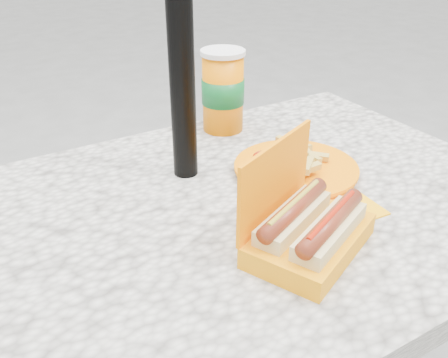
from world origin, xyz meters
TOP-DOWN VIEW (x-y plane):
  - picnic_table at (0.00, 0.00)m, footprint 1.20×0.80m
  - hotdog_box at (0.05, -0.17)m, footprint 0.25×0.22m
  - fries_plate at (0.19, 0.03)m, footprint 0.28×0.35m
  - soda_cup at (0.19, 0.32)m, footprint 0.11×0.11m

SIDE VIEW (x-z plane):
  - picnic_table at x=0.00m, z-range 0.27..1.02m
  - fries_plate at x=0.19m, z-range 0.74..0.79m
  - hotdog_box at x=0.05m, z-range 0.70..0.88m
  - soda_cup at x=0.19m, z-range 0.75..0.95m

